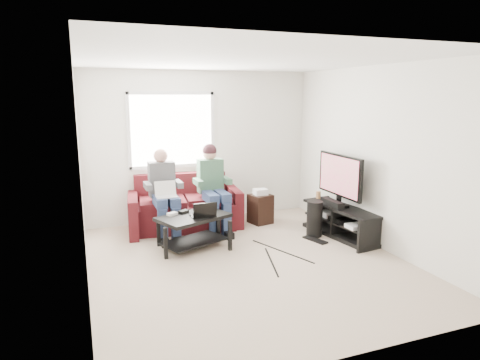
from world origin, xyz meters
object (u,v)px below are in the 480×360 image
(tv, at_px, (340,177))
(subwoofer, at_px, (315,219))
(end_table, at_px, (260,208))
(coffee_table, at_px, (194,224))
(tv_stand, at_px, (341,223))
(sofa, at_px, (185,208))

(tv, distance_m, subwoofer, 0.76)
(subwoofer, bearing_deg, end_table, 118.89)
(coffee_table, bearing_deg, tv_stand, -7.46)
(sofa, bearing_deg, coffee_table, -96.67)
(tv, bearing_deg, coffee_table, 174.99)
(tv_stand, bearing_deg, tv, 91.47)
(tv, bearing_deg, sofa, 150.23)
(sofa, xyz_separation_m, tv_stand, (2.18, -1.35, -0.11))
(tv, height_order, end_table, tv)
(end_table, bearing_deg, sofa, 169.52)
(tv, xyz_separation_m, subwoofer, (-0.38, 0.07, -0.65))
(sofa, distance_m, tv, 2.58)
(tv, bearing_deg, end_table, 131.77)
(subwoofer, bearing_deg, tv, -10.31)
(tv, bearing_deg, tv_stand, -88.53)
(sofa, bearing_deg, subwoofer, -33.23)
(end_table, bearing_deg, subwoofer, -61.11)
(end_table, bearing_deg, coffee_table, -149.97)
(coffee_table, distance_m, tv_stand, 2.33)
(subwoofer, xyz_separation_m, end_table, (-0.52, 0.94, -0.01))
(tv_stand, height_order, tv, tv)
(coffee_table, xyz_separation_m, end_table, (1.40, 0.81, -0.09))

